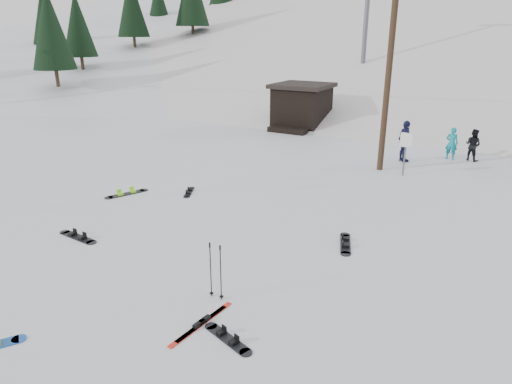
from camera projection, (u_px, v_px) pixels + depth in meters
The scene contains 19 objects.
ground at pixel (110, 317), 9.81m from camera, with size 200.00×200.00×0.00m, color silver.
ski_slope at pixel (442, 177), 58.86m from camera, with size 60.00×75.00×45.00m, color silver.
ridge_left at pixel (186, 148), 69.61m from camera, with size 34.00×85.00×38.00m, color silver.
treeline_left at pixel (156, 79), 58.46m from camera, with size 20.00×64.00×10.00m, color black, non-canonical shape.
treeline_crest at pixel (480, 66), 80.26m from camera, with size 50.00×6.00×10.00m, color black, non-canonical shape.
utility_pole at pixel (390, 61), 18.79m from camera, with size 2.00×0.26×9.00m.
trail_sign at pixel (406, 146), 19.06m from camera, with size 0.50×0.09×1.85m.
lift_hut at pixel (301, 106), 28.85m from camera, with size 3.40×4.10×2.75m.
lift_tower_near at pixel (367, 2), 33.64m from camera, with size 2.20×0.36×8.00m.
hero_skis at pixel (202, 323), 9.58m from camera, with size 0.29×1.90×0.10m.
ski_poles at pixel (216, 271), 10.32m from camera, with size 0.38×0.10×1.36m.
board_scatter_a at pixel (78, 237), 13.60m from camera, with size 1.58×0.40×0.11m.
board_scatter_b at pixel (189, 192), 17.40m from camera, with size 0.71×1.16×0.09m.
board_scatter_c at pixel (127, 193), 17.23m from camera, with size 0.85×1.60×0.12m.
board_scatter_d at pixel (228, 338), 9.11m from camera, with size 1.31×0.61×0.10m.
board_scatter_f at pixel (345, 243), 13.17m from camera, with size 0.73×1.49×0.11m.
skier_teal at pixel (452, 143), 21.72m from camera, with size 0.57×0.37×1.55m, color #0E8391.
skier_dark at pixel (473, 145), 21.53m from camera, with size 0.73×0.57×1.51m, color black.
skier_navy at pixel (405, 141), 21.28m from camera, with size 1.14×0.47×1.94m, color #191D40.
Camera 1 is at (6.88, -5.70, 5.81)m, focal length 32.00 mm.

